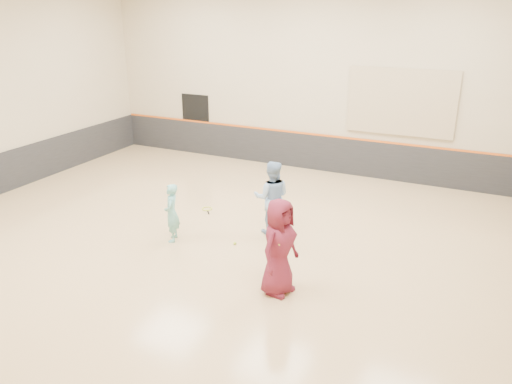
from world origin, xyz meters
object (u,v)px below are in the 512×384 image
at_px(instructor, 272,198).
at_px(young_man, 279,247).
at_px(spare_racket, 207,209).
at_px(girl, 172,213).

relative_size(instructor, young_man, 0.94).
xyz_separation_m(instructor, young_man, (1.21, -2.43, 0.05)).
xyz_separation_m(young_man, spare_racket, (-3.39, 3.01, -0.94)).
height_order(girl, young_man, young_man).
bearing_deg(instructor, girl, 14.12).
bearing_deg(girl, instructor, 102.33).
bearing_deg(spare_racket, girl, -82.77).
xyz_separation_m(girl, young_man, (3.14, -1.02, 0.26)).
bearing_deg(instructor, young_man, 94.54).
distance_m(girl, young_man, 3.31).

